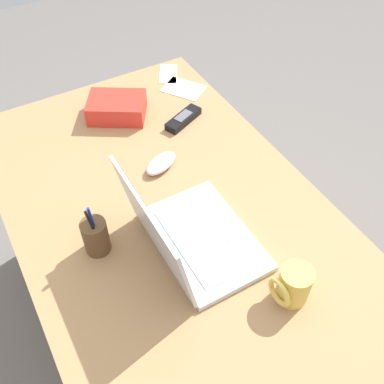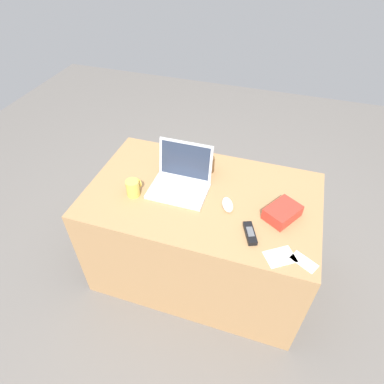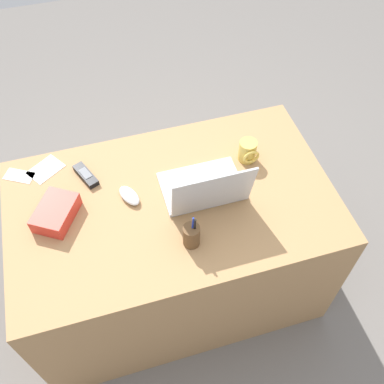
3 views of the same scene
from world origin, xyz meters
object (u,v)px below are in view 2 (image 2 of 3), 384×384
(coffee_mug_white, at_px, (133,188))
(cordless_phone, at_px, (250,233))
(pen_holder, at_px, (209,164))
(snack_bag, at_px, (282,212))
(laptop, at_px, (181,180))
(computer_mouse, at_px, (228,205))

(coffee_mug_white, distance_m, cordless_phone, 0.68)
(pen_holder, relative_size, snack_bag, 0.90)
(coffee_mug_white, bearing_deg, laptop, 30.67)
(coffee_mug_white, relative_size, snack_bag, 0.54)
(computer_mouse, xyz_separation_m, pen_holder, (-0.18, 0.27, 0.03))
(computer_mouse, relative_size, cordless_phone, 0.78)
(laptop, height_order, snack_bag, laptop)
(cordless_phone, bearing_deg, coffee_mug_white, 171.93)
(laptop, height_order, coffee_mug_white, laptop)
(coffee_mug_white, xyz_separation_m, pen_holder, (0.35, 0.33, 0.00))
(cordless_phone, xyz_separation_m, pen_holder, (-0.33, 0.43, 0.04))
(laptop, bearing_deg, pen_holder, 59.63)
(snack_bag, bearing_deg, computer_mouse, -177.28)
(coffee_mug_white, bearing_deg, cordless_phone, -8.07)
(pen_holder, bearing_deg, cordless_phone, -52.25)
(laptop, distance_m, cordless_phone, 0.50)
(pen_holder, bearing_deg, snack_bag, -28.67)
(computer_mouse, bearing_deg, coffee_mug_white, 163.58)
(laptop, xyz_separation_m, cordless_phone, (0.45, -0.23, -0.04))
(pen_holder, height_order, snack_bag, pen_holder)
(laptop, bearing_deg, snack_bag, -5.96)
(cordless_phone, distance_m, pen_holder, 0.54)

